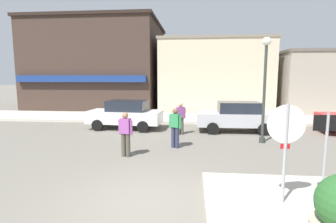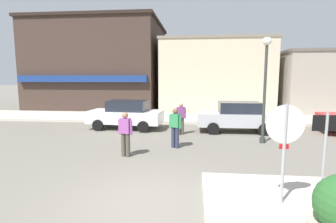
# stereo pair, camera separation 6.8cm
# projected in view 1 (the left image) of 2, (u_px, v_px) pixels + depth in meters

# --- Properties ---
(ground_plane) EXTENTS (160.00, 160.00, 0.00)m
(ground_plane) POSITION_uv_depth(u_px,v_px,m) (148.00, 202.00, 6.01)
(ground_plane) COLOR #6B665B
(kerb_far) EXTENTS (80.00, 4.00, 0.15)m
(kerb_far) POSITION_uv_depth(u_px,v_px,m) (178.00, 118.00, 17.84)
(kerb_far) COLOR beige
(kerb_far) RESTS_ON ground
(stop_sign) EXTENTS (0.82, 0.09, 2.30)m
(stop_sign) POSITION_uv_depth(u_px,v_px,m) (286.00, 141.00, 5.51)
(stop_sign) COLOR #9E9EA3
(stop_sign) RESTS_ON ground
(one_way_sign) EXTENTS (0.60, 0.07, 2.10)m
(one_way_sign) POSITION_uv_depth(u_px,v_px,m) (326.00, 148.00, 5.61)
(one_way_sign) COLOR #9E9EA3
(one_way_sign) RESTS_ON ground
(lamp_post) EXTENTS (0.36, 0.36, 4.54)m
(lamp_post) POSITION_uv_depth(u_px,v_px,m) (265.00, 74.00, 11.02)
(lamp_post) COLOR #333833
(lamp_post) RESTS_ON ground
(parked_car_nearest) EXTENTS (4.11, 2.10, 1.56)m
(parked_car_nearest) POSITION_uv_depth(u_px,v_px,m) (126.00, 114.00, 14.40)
(parked_car_nearest) COLOR white
(parked_car_nearest) RESTS_ON ground
(parked_car_second) EXTENTS (4.01, 1.90, 1.56)m
(parked_car_second) POSITION_uv_depth(u_px,v_px,m) (236.00, 116.00, 13.65)
(parked_car_second) COLOR #B7B7BC
(parked_car_second) RESTS_ON ground
(pedestrian_crossing_near) EXTENTS (0.54, 0.35, 1.61)m
(pedestrian_crossing_near) POSITION_uv_depth(u_px,v_px,m) (175.00, 127.00, 10.48)
(pedestrian_crossing_near) COLOR #2D334C
(pedestrian_crossing_near) RESTS_ON ground
(pedestrian_crossing_far) EXTENTS (0.52, 0.37, 1.61)m
(pedestrian_crossing_far) POSITION_uv_depth(u_px,v_px,m) (180.00, 117.00, 12.89)
(pedestrian_crossing_far) COLOR #4C473D
(pedestrian_crossing_far) RESTS_ON ground
(pedestrian_kerb_side) EXTENTS (0.56, 0.29, 1.61)m
(pedestrian_kerb_side) POSITION_uv_depth(u_px,v_px,m) (126.00, 133.00, 9.32)
(pedestrian_kerb_side) COLOR #4C473D
(pedestrian_kerb_side) RESTS_ON ground
(building_corner_shop) EXTENTS (11.09, 9.96, 7.72)m
(building_corner_shop) POSITION_uv_depth(u_px,v_px,m) (102.00, 66.00, 24.70)
(building_corner_shop) COLOR #3D2D26
(building_corner_shop) RESTS_ON ground
(building_storefront_left_near) EXTENTS (8.97, 6.22, 5.87)m
(building_storefront_left_near) POSITION_uv_depth(u_px,v_px,m) (213.00, 76.00, 22.36)
(building_storefront_left_near) COLOR beige
(building_storefront_left_near) RESTS_ON ground
(building_storefront_left_mid) EXTENTS (7.94, 7.57, 4.80)m
(building_storefront_left_mid) POSITION_uv_depth(u_px,v_px,m) (322.00, 82.00, 21.62)
(building_storefront_left_mid) COLOR #9E9384
(building_storefront_left_mid) RESTS_ON ground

